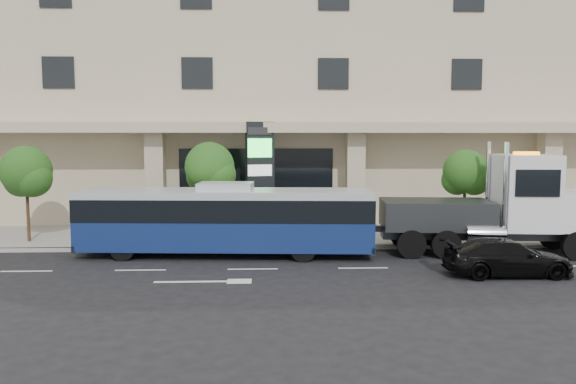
% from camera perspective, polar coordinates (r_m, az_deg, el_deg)
% --- Properties ---
extents(ground, '(120.00, 120.00, 0.00)m').
position_cam_1_polar(ground, '(21.86, -3.52, -6.92)').
color(ground, black).
rests_on(ground, ground).
extents(sidewalk, '(120.00, 6.00, 0.15)m').
position_cam_1_polar(sidewalk, '(26.75, -3.30, -4.45)').
color(sidewalk, gray).
rests_on(sidewalk, ground).
extents(curb, '(120.00, 0.30, 0.15)m').
position_cam_1_polar(curb, '(23.80, -3.42, -5.70)').
color(curb, gray).
rests_on(curb, ground).
extents(convention_center, '(60.00, 17.60, 20.00)m').
position_cam_1_polar(convention_center, '(37.14, -3.11, 13.68)').
color(convention_center, '#BBAC8C').
rests_on(convention_center, ground).
extents(tree_left, '(2.27, 2.20, 4.22)m').
position_cam_1_polar(tree_left, '(27.08, -25.01, 1.63)').
color(tree_left, '#422B19').
rests_on(tree_left, sidewalk).
extents(tree_mid, '(2.28, 2.20, 4.38)m').
position_cam_1_polar(tree_mid, '(25.09, -7.91, 2.17)').
color(tree_mid, '#422B19').
rests_on(tree_mid, sidewalk).
extents(tree_right, '(2.10, 2.00, 4.04)m').
position_cam_1_polar(tree_right, '(26.58, 17.61, 1.66)').
color(tree_right, '#422B19').
rests_on(tree_right, sidewalk).
extents(city_bus, '(11.75, 3.24, 2.94)m').
position_cam_1_polar(city_bus, '(22.49, -6.33, -2.72)').
color(city_bus, black).
rests_on(city_bus, ground).
extents(tow_truck, '(10.04, 3.26, 4.55)m').
position_cam_1_polar(tow_truck, '(24.29, 20.88, -1.54)').
color(tow_truck, '#2D3033').
rests_on(tow_truck, ground).
extents(black_sedan, '(4.33, 1.80, 1.25)m').
position_cam_1_polar(black_sedan, '(20.77, 21.38, -6.20)').
color(black_sedan, black).
rests_on(black_sedan, ground).
extents(signage_pylon, '(1.40, 0.79, 5.32)m').
position_cam_1_polar(signage_pylon, '(26.98, -2.87, 1.59)').
color(signage_pylon, black).
rests_on(signage_pylon, sidewalk).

